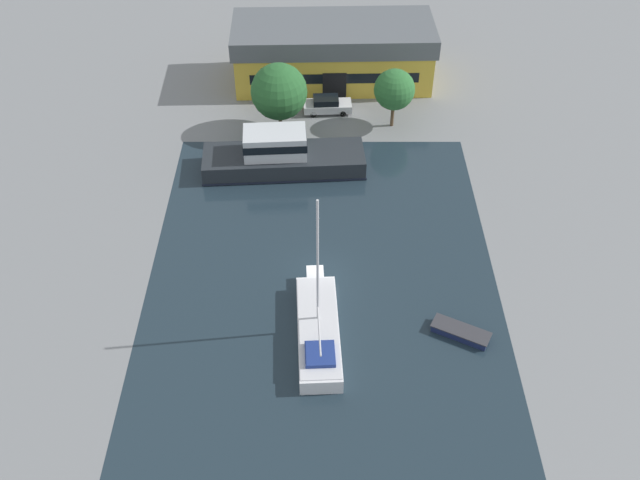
{
  "coord_description": "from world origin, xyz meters",
  "views": [
    {
      "loc": [
        -0.17,
        -37.16,
        37.37
      ],
      "look_at": [
        0.0,
        2.54,
        1.0
      ],
      "focal_mm": 40.0,
      "sensor_mm": 36.0,
      "label": 1
    }
  ],
  "objects_px": {
    "small_dinghy": "(459,332)",
    "parked_car": "(325,105)",
    "motor_cruiser": "(279,156)",
    "warehouse_building": "(330,52)",
    "quay_tree_near_building": "(276,92)",
    "quay_tree_by_water": "(392,89)",
    "sailboat_moored": "(316,329)"
  },
  "relations": [
    {
      "from": "quay_tree_by_water",
      "to": "small_dinghy",
      "type": "relative_size",
      "value": 1.38
    },
    {
      "from": "motor_cruiser",
      "to": "small_dinghy",
      "type": "bearing_deg",
      "value": -149.18
    },
    {
      "from": "parked_car",
      "to": "motor_cruiser",
      "type": "bearing_deg",
      "value": -26.57
    },
    {
      "from": "warehouse_building",
      "to": "sailboat_moored",
      "type": "bearing_deg",
      "value": -93.99
    },
    {
      "from": "warehouse_building",
      "to": "quay_tree_near_building",
      "type": "height_order",
      "value": "quay_tree_near_building"
    },
    {
      "from": "quay_tree_near_building",
      "to": "small_dinghy",
      "type": "relative_size",
      "value": 1.63
    },
    {
      "from": "small_dinghy",
      "to": "motor_cruiser",
      "type": "bearing_deg",
      "value": -118.3
    },
    {
      "from": "warehouse_building",
      "to": "small_dinghy",
      "type": "xyz_separation_m",
      "value": [
        8.21,
        -34.2,
        -2.72
      ]
    },
    {
      "from": "parked_car",
      "to": "small_dinghy",
      "type": "xyz_separation_m",
      "value": [
        8.83,
        -27.88,
        -0.51
      ]
    },
    {
      "from": "quay_tree_by_water",
      "to": "small_dinghy",
      "type": "bearing_deg",
      "value": -83.85
    },
    {
      "from": "parked_car",
      "to": "sailboat_moored",
      "type": "bearing_deg",
      "value": -4.49
    },
    {
      "from": "warehouse_building",
      "to": "parked_car",
      "type": "bearing_deg",
      "value": -97.17
    },
    {
      "from": "warehouse_building",
      "to": "sailboat_moored",
      "type": "height_order",
      "value": "sailboat_moored"
    },
    {
      "from": "quay_tree_by_water",
      "to": "warehouse_building",
      "type": "bearing_deg",
      "value": 122.3
    },
    {
      "from": "parked_car",
      "to": "motor_cruiser",
      "type": "relative_size",
      "value": 0.33
    },
    {
      "from": "parked_car",
      "to": "sailboat_moored",
      "type": "height_order",
      "value": "sailboat_moored"
    },
    {
      "from": "parked_car",
      "to": "sailboat_moored",
      "type": "relative_size",
      "value": 0.41
    },
    {
      "from": "warehouse_building",
      "to": "quay_tree_by_water",
      "type": "height_order",
      "value": "warehouse_building"
    },
    {
      "from": "quay_tree_by_water",
      "to": "motor_cruiser",
      "type": "bearing_deg",
      "value": -145.91
    },
    {
      "from": "small_dinghy",
      "to": "parked_car",
      "type": "bearing_deg",
      "value": -135.15
    },
    {
      "from": "quay_tree_near_building",
      "to": "parked_car",
      "type": "height_order",
      "value": "quay_tree_near_building"
    },
    {
      "from": "quay_tree_near_building",
      "to": "quay_tree_by_water",
      "type": "bearing_deg",
      "value": 5.17
    },
    {
      "from": "motor_cruiser",
      "to": "small_dinghy",
      "type": "relative_size",
      "value": 3.44
    },
    {
      "from": "warehouse_building",
      "to": "small_dinghy",
      "type": "relative_size",
      "value": 4.87
    },
    {
      "from": "warehouse_building",
      "to": "quay_tree_near_building",
      "type": "bearing_deg",
      "value": -119.06
    },
    {
      "from": "quay_tree_by_water",
      "to": "sailboat_moored",
      "type": "bearing_deg",
      "value": -105.01
    },
    {
      "from": "sailboat_moored",
      "to": "small_dinghy",
      "type": "distance_m",
      "value": 9.64
    },
    {
      "from": "motor_cruiser",
      "to": "warehouse_building",
      "type": "bearing_deg",
      "value": -20.29
    },
    {
      "from": "motor_cruiser",
      "to": "quay_tree_by_water",
      "type": "bearing_deg",
      "value": -59.51
    },
    {
      "from": "sailboat_moored",
      "to": "motor_cruiser",
      "type": "height_order",
      "value": "sailboat_moored"
    },
    {
      "from": "warehouse_building",
      "to": "parked_car",
      "type": "distance_m",
      "value": 6.72
    },
    {
      "from": "warehouse_building",
      "to": "small_dinghy",
      "type": "distance_m",
      "value": 35.28
    }
  ]
}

